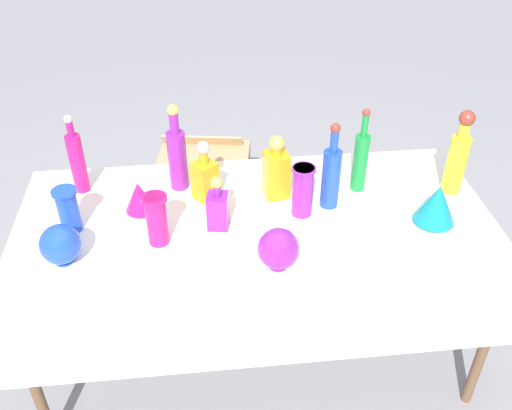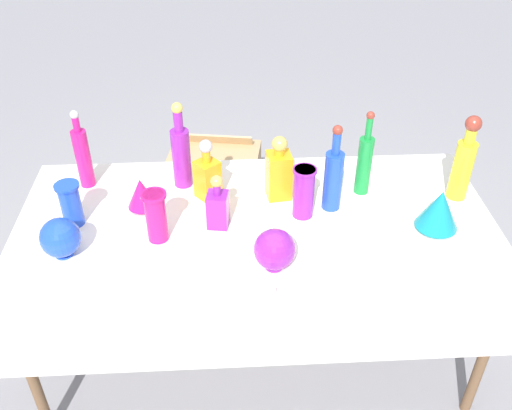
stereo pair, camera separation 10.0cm
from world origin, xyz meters
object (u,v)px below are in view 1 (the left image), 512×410
Objects in this scene: tall_bottle_3 at (361,159)px; round_bowl_1 at (60,244)px; slender_vase_1 at (303,190)px; square_decanter_2 at (205,176)px; tall_bottle_4 at (458,157)px; fluted_vase_1 at (437,204)px; slender_vase_0 at (68,209)px; tall_bottle_1 at (177,155)px; round_bowl_0 at (278,249)px; slender_vase_2 at (157,218)px; fluted_vase_0 at (139,197)px; cardboard_box_behind_left at (205,183)px; square_decanter_0 at (218,208)px; square_decanter_1 at (276,171)px; tall_bottle_2 at (331,175)px; tall_bottle_0 at (77,160)px.

tall_bottle_3 is 1.31m from round_bowl_1.
square_decanter_2 is at bearing 158.39° from slender_vase_1.
tall_bottle_4 reaches higher than fluted_vase_1.
slender_vase_0 is at bearing 175.60° from fluted_vase_1.
tall_bottle_1 is 2.11× the size of slender_vase_0.
round_bowl_0 is 1.01× the size of round_bowl_1.
slender_vase_2 is 1.14m from fluted_vase_1.
square_decanter_2 is (0.12, -0.10, -0.05)m from tall_bottle_1.
fluted_vase_0 is 0.81× the size of fluted_vase_1.
slender_vase_0 is 0.38m from slender_vase_2.
square_decanter_2 is 0.99m from fluted_vase_1.
fluted_vase_0 is at bearing -105.40° from cardboard_box_behind_left.
slender_vase_1 is at bearing 7.98° from square_decanter_0.
slender_vase_0 is at bearing -172.43° from tall_bottle_3.
tall_bottle_3 reaches higher than fluted_vase_1.
round_bowl_1 is (-0.61, -0.16, -0.01)m from square_decanter_0.
square_decanter_2 is at bearing 101.94° from square_decanter_0.
square_decanter_1 is at bearing -15.14° from tall_bottle_1.
square_decanter_0 is (0.16, -0.31, -0.07)m from tall_bottle_1.
square_decanter_2 is 1.94× the size of fluted_vase_0.
cardboard_box_behind_left is at bearing 108.03° from square_decanter_1.
tall_bottle_2 is at bearing 53.31° from round_bowl_0.
fluted_vase_1 is at bearing -19.97° from tall_bottle_1.
fluted_vase_1 is (0.63, -0.27, -0.03)m from square_decanter_1.
square_decanter_2 is at bearing 14.54° from fluted_vase_0.
fluted_vase_0 is 0.89× the size of round_bowl_0.
slender_vase_0 reaches higher than round_bowl_1.
fluted_vase_1 reaches higher than round_bowl_1.
tall_bottle_2 and tall_bottle_4 have the same top height.
square_decanter_1 reaches higher than slender_vase_2.
fluted_vase_0 is 0.90× the size of round_bowl_1.
square_decanter_1 is at bearing 176.47° from tall_bottle_4.
fluted_vase_0 is (-0.97, -0.07, -0.08)m from tall_bottle_3.
tall_bottle_0 is 1.63× the size of slender_vase_1.
fluted_vase_0 is at bearing 170.39° from fluted_vase_1.
round_bowl_1 is (-0.87, -0.36, -0.04)m from square_decanter_1.
square_decanter_0 is at bearing -143.43° from square_decanter_1.
slender_vase_2 is at bearing -151.82° from square_decanter_1.
round_bowl_0 is (-0.85, -0.42, -0.09)m from tall_bottle_4.
fluted_vase_1 is (0.95, -0.28, -0.02)m from square_decanter_2.
square_decanter_2 is at bearing 55.16° from slender_vase_2.
tall_bottle_0 reaches higher than round_bowl_1.
tall_bottle_0 reaches higher than cardboard_box_behind_left.
fluted_vase_0 is 1.24m from cardboard_box_behind_left.
tall_bottle_1 reaches higher than slender_vase_2.
fluted_vase_1 is (0.90, -0.07, 0.00)m from square_decanter_0.
fluted_vase_0 is 0.68m from round_bowl_0.
square_decanter_2 is at bearing -12.64° from tall_bottle_0.
round_bowl_0 is (0.26, -0.48, -0.03)m from square_decanter_2.
round_bowl_1 is (-1.67, -0.31, -0.09)m from tall_bottle_4.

